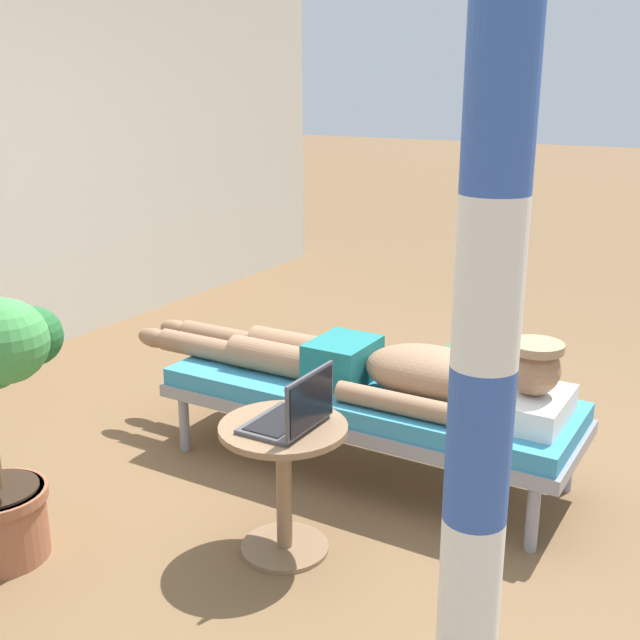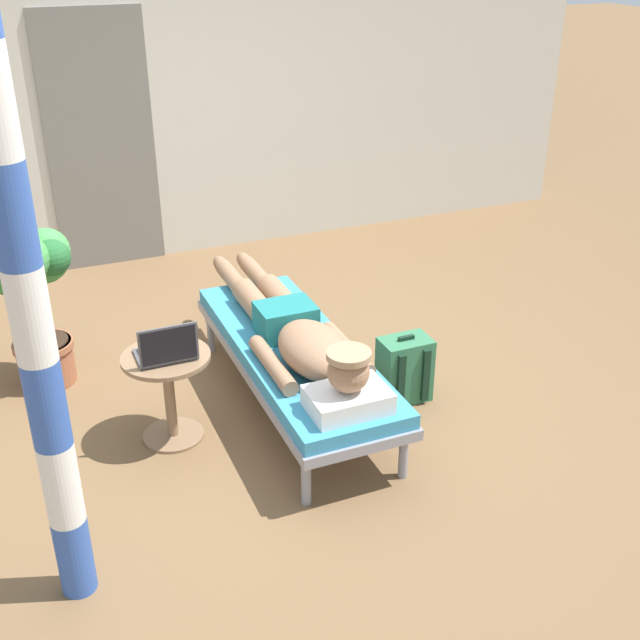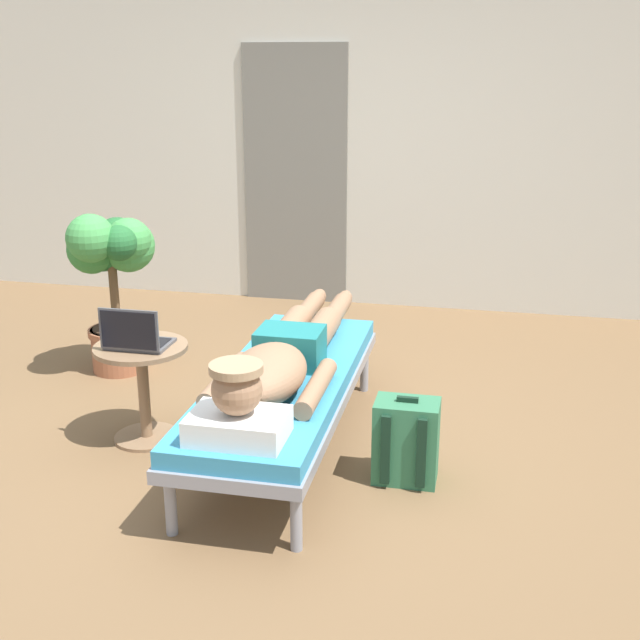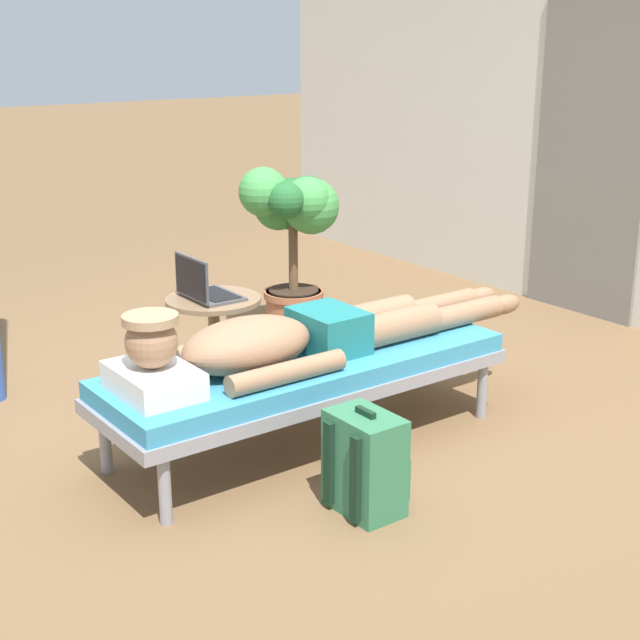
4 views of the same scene
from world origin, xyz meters
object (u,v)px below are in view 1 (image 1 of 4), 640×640
(porch_post, at_px, (489,283))
(lounge_chair, at_px, (367,400))
(backpack, at_px, (453,392))
(side_table, at_px, (284,466))
(laptop, at_px, (295,413))
(person_reclining, at_px, (382,367))

(porch_post, bearing_deg, lounge_chair, 35.48)
(backpack, bearing_deg, porch_post, -158.06)
(side_table, relative_size, laptop, 1.69)
(backpack, xyz_separation_m, porch_post, (-2.02, -0.82, 1.13))
(backpack, relative_size, porch_post, 0.16)
(side_table, xyz_separation_m, backpack, (1.38, -0.14, -0.16))
(person_reclining, xyz_separation_m, backpack, (0.64, -0.10, -0.32))
(lounge_chair, xyz_separation_m, backpack, (0.64, -0.17, -0.15))
(person_reclining, distance_m, backpack, 0.72)
(person_reclining, bearing_deg, side_table, 177.03)
(person_reclining, distance_m, laptop, 0.75)
(side_table, xyz_separation_m, porch_post, (-0.64, -0.95, 0.97))
(person_reclining, height_order, backpack, person_reclining)
(laptop, relative_size, porch_post, 0.12)
(person_reclining, bearing_deg, laptop, -179.04)
(person_reclining, relative_size, backpack, 5.12)
(laptop, height_order, porch_post, porch_post)
(person_reclining, relative_size, laptop, 7.00)
(lounge_chair, height_order, porch_post, porch_post)
(person_reclining, height_order, porch_post, porch_post)
(porch_post, bearing_deg, backpack, 21.94)
(laptop, bearing_deg, porch_post, -125.38)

